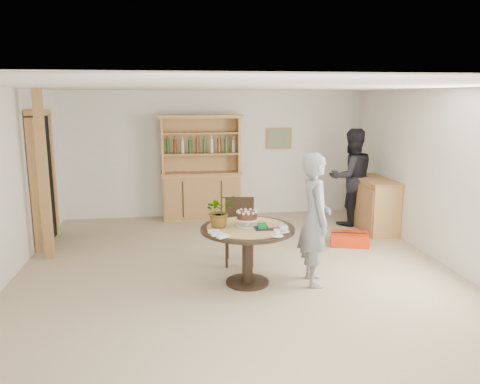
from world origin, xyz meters
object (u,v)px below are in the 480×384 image
(teen_boy, at_px, (315,219))
(red_suitcase, at_px, (349,239))
(adult_person, at_px, (351,177))
(dining_table, at_px, (248,239))
(hutch, at_px, (201,184))
(dining_chair, at_px, (239,226))
(sideboard, at_px, (374,204))

(teen_boy, bearing_deg, red_suitcase, -32.91)
(teen_boy, relative_size, red_suitcase, 2.47)
(adult_person, bearing_deg, dining_table, 38.29)
(hutch, bearing_deg, adult_person, -17.13)
(hutch, relative_size, dining_chair, 2.16)
(sideboard, distance_m, red_suitcase, 1.18)
(teen_boy, bearing_deg, adult_person, -26.55)
(dining_table, relative_size, teen_boy, 0.70)
(teen_boy, bearing_deg, hutch, 22.41)
(dining_chair, bearing_deg, dining_table, -82.39)
(sideboard, distance_m, dining_table, 3.43)
(teen_boy, relative_size, adult_person, 0.94)
(dining_chair, height_order, teen_boy, teen_boy)
(dining_chair, xyz_separation_m, teen_boy, (0.84, -0.93, 0.32))
(dining_chair, height_order, red_suitcase, dining_chair)
(dining_table, distance_m, dining_chair, 0.83)
(red_suitcase, bearing_deg, sideboard, 64.42)
(hutch, xyz_separation_m, sideboard, (3.04, -1.24, -0.22))
(dining_table, bearing_deg, dining_chair, 89.20)
(adult_person, distance_m, red_suitcase, 1.53)
(sideboard, height_order, teen_boy, teen_boy)
(dining_table, height_order, teen_boy, teen_boy)
(hutch, distance_m, teen_boy, 3.73)
(sideboard, height_order, red_suitcase, sideboard)
(dining_table, distance_m, teen_boy, 0.89)
(adult_person, bearing_deg, sideboard, 117.35)
(hutch, distance_m, dining_chair, 2.62)
(hutch, bearing_deg, sideboard, -22.21)
(red_suitcase, bearing_deg, dining_chair, -147.82)
(hutch, distance_m, red_suitcase, 3.14)
(dining_chair, bearing_deg, adult_person, 44.87)
(hutch, height_order, sideboard, hutch)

